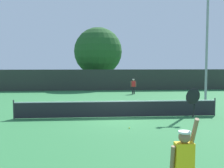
# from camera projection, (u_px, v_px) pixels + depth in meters

# --- Properties ---
(ground_plane) EXTENTS (120.00, 120.00, 0.00)m
(ground_plane) POSITION_uv_depth(u_px,v_px,m) (117.00, 117.00, 15.56)
(ground_plane) COLOR #2D723D
(tennis_net) EXTENTS (11.80, 0.08, 1.07)m
(tennis_net) POSITION_uv_depth(u_px,v_px,m) (117.00, 109.00, 15.52)
(tennis_net) COLOR #232328
(tennis_net) RESTS_ON ground
(perimeter_fence) EXTENTS (31.13, 0.12, 2.46)m
(perimeter_fence) POSITION_uv_depth(u_px,v_px,m) (104.00, 80.00, 31.39)
(perimeter_fence) COLOR #2D332D
(perimeter_fence) RESTS_ON ground
(player_serving) EXTENTS (0.68, 0.40, 2.59)m
(player_serving) POSITION_uv_depth(u_px,v_px,m) (184.00, 159.00, 5.46)
(player_serving) COLOR yellow
(player_serving) RESTS_ON ground
(player_receiving) EXTENTS (0.57, 0.23, 1.54)m
(player_receiving) POSITION_uv_depth(u_px,v_px,m) (133.00, 85.00, 27.61)
(player_receiving) COLOR red
(player_receiving) RESTS_ON ground
(tennis_ball) EXTENTS (0.07, 0.07, 0.07)m
(tennis_ball) POSITION_uv_depth(u_px,v_px,m) (129.00, 128.00, 12.81)
(tennis_ball) COLOR #CCE033
(tennis_ball) RESTS_ON ground
(light_pole) EXTENTS (1.18, 0.28, 9.63)m
(light_pole) POSITION_uv_depth(u_px,v_px,m) (207.00, 34.00, 20.38)
(light_pole) COLOR gray
(light_pole) RESTS_ON ground
(large_tree) EXTENTS (6.27, 6.27, 7.88)m
(large_tree) POSITION_uv_depth(u_px,v_px,m) (98.00, 51.00, 35.06)
(large_tree) COLOR brown
(large_tree) RESTS_ON ground
(parked_car_near) EXTENTS (2.50, 4.43, 1.69)m
(parked_car_near) POSITION_uv_depth(u_px,v_px,m) (43.00, 81.00, 37.79)
(parked_car_near) COLOR #B7B7BC
(parked_car_near) RESTS_ON ground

